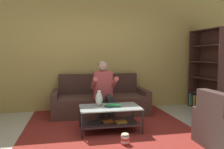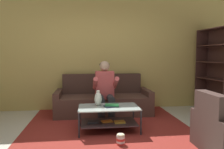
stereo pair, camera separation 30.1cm
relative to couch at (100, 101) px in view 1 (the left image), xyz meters
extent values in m
cube|color=tan|center=(-0.18, 0.51, 1.16)|extent=(8.40, 0.12, 2.90)
cube|color=#4D3229|center=(0.00, -0.06, -0.08)|extent=(1.87, 0.88, 0.42)
cube|color=#412A22|center=(0.00, 0.29, 0.36)|extent=(1.87, 0.18, 0.46)
cube|color=#4D3229|center=(-1.00, -0.06, -0.02)|extent=(0.13, 0.88, 0.54)
cube|color=#4D3229|center=(1.00, -0.06, -0.02)|extent=(0.13, 0.88, 0.54)
cylinder|color=#2E2D2F|center=(-0.10, -0.80, -0.08)|extent=(0.14, 0.14, 0.42)
cylinder|color=#2E2D2F|center=(0.10, -0.80, -0.08)|extent=(0.14, 0.14, 0.42)
cylinder|color=#2E2D2F|center=(-0.10, -0.62, 0.18)|extent=(0.14, 0.42, 0.14)
cylinder|color=#2E2D2F|center=(0.10, -0.62, 0.18)|extent=(0.14, 0.42, 0.14)
cube|color=#BE4A49|center=(0.00, -0.41, 0.42)|extent=(0.38, 0.22, 0.58)
cylinder|color=#BE4A49|center=(-0.20, -0.59, 0.48)|extent=(0.09, 0.49, 0.31)
cylinder|color=#BE4A49|center=(0.20, -0.59, 0.48)|extent=(0.09, 0.49, 0.31)
sphere|color=tan|center=(0.00, -0.41, 0.82)|extent=(0.21, 0.21, 0.21)
ellipsoid|color=black|center=(0.00, -0.39, 0.84)|extent=(0.21, 0.21, 0.13)
cube|color=#B0C3B8|center=(0.00, -1.20, 0.14)|extent=(1.04, 0.60, 0.02)
cube|color=#403236|center=(0.00, -1.20, -0.14)|extent=(0.96, 0.56, 0.02)
cylinder|color=#25272C|center=(-0.51, -1.49, -0.07)|extent=(0.03, 0.03, 0.43)
cylinder|color=#25272C|center=(0.51, -1.49, -0.07)|extent=(0.03, 0.03, 0.43)
cylinder|color=#25272C|center=(-0.51, -0.91, -0.07)|extent=(0.03, 0.03, 0.43)
cylinder|color=#25272C|center=(0.51, -0.91, -0.07)|extent=(0.03, 0.03, 0.43)
cube|color=#2E3035|center=(-0.27, -1.22, -0.11)|extent=(0.19, 0.14, 0.03)
cube|color=orange|center=(-0.03, -1.19, -0.12)|extent=(0.21, 0.17, 0.02)
cube|color=gold|center=(0.18, -1.27, -0.11)|extent=(0.19, 0.13, 0.03)
cube|color=maroon|center=(0.00, -0.73, -0.28)|extent=(3.00, 3.14, 0.01)
cube|color=#8F5147|center=(0.00, -0.73, -0.28)|extent=(1.65, 1.73, 0.00)
ellipsoid|color=silver|center=(-0.18, -1.10, 0.27)|extent=(0.13, 0.13, 0.24)
cylinder|color=silver|center=(-0.18, -1.10, 0.39)|extent=(0.06, 0.06, 0.05)
cube|color=#1E2536|center=(0.04, -1.20, 0.15)|extent=(0.27, 0.23, 0.02)
cube|color=#2A8842|center=(0.06, -1.20, 0.17)|extent=(0.25, 0.16, 0.03)
cube|color=#492B25|center=(2.56, 0.33, 0.68)|extent=(0.34, 0.06, 1.95)
cube|color=#492B25|center=(2.66, -0.67, 0.68)|extent=(0.34, 0.06, 1.95)
cube|color=#492B25|center=(2.77, -0.15, 0.68)|extent=(0.13, 1.02, 1.95)
cube|color=#492B25|center=(2.61, -0.17, -0.28)|extent=(0.44, 1.02, 0.02)
cube|color=#492B25|center=(2.61, -0.17, 0.10)|extent=(0.44, 1.02, 0.02)
cube|color=#492B25|center=(2.61, -0.17, 0.49)|extent=(0.44, 1.02, 0.02)
cube|color=#492B25|center=(2.61, -0.17, 0.88)|extent=(0.44, 1.02, 0.02)
cube|color=#492B25|center=(2.61, -0.17, 1.27)|extent=(0.44, 1.02, 0.02)
cube|color=#492B25|center=(2.61, -0.17, 1.65)|extent=(0.44, 1.02, 0.02)
cube|color=#6E90B4|center=(2.55, 0.29, -0.11)|extent=(0.28, 0.07, 0.31)
cube|color=#2B8D4B|center=(2.56, 0.23, -0.15)|extent=(0.29, 0.08, 0.23)
cube|color=#212A26|center=(2.56, 0.17, -0.13)|extent=(0.27, 0.08, 0.28)
cube|color=gold|center=(2.58, 0.12, -0.12)|extent=(0.30, 0.08, 0.30)
cube|color=#2F2724|center=(2.58, 0.07, -0.17)|extent=(0.29, 0.06, 0.21)
cube|color=gold|center=(2.58, 0.02, -0.12)|extent=(0.29, 0.07, 0.29)
cube|color=#2B8F4A|center=(2.58, -0.03, -0.13)|extent=(0.28, 0.07, 0.27)
cube|color=#422F29|center=(1.26, -2.26, 0.34)|extent=(0.16, 0.60, 0.39)
cube|color=#422F29|center=(1.63, -1.91, -0.02)|extent=(0.90, 0.11, 0.54)
cylinder|color=red|center=(0.11, -1.83, -0.27)|extent=(0.12, 0.12, 0.04)
cylinder|color=white|center=(0.11, -1.83, -0.24)|extent=(0.12, 0.12, 0.04)
cylinder|color=red|center=(0.11, -1.83, -0.20)|extent=(0.12, 0.12, 0.04)
cylinder|color=white|center=(0.11, -1.83, -0.17)|extent=(0.12, 0.12, 0.04)
ellipsoid|color=beige|center=(0.11, -1.83, -0.13)|extent=(0.12, 0.12, 0.04)
camera|label=1|loc=(-0.69, -4.87, 1.03)|focal=35.00mm
camera|label=2|loc=(-0.39, -4.92, 1.03)|focal=35.00mm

